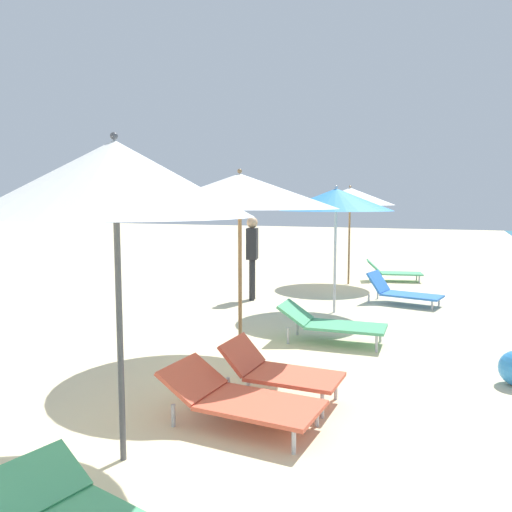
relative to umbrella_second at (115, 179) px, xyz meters
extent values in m
cylinder|color=#4C4C51|center=(0.00, 0.00, -1.28)|extent=(0.05, 0.05, 1.97)
cone|color=white|center=(0.00, 0.00, 0.00)|extent=(2.14, 2.14, 0.59)
sphere|color=#4C4C51|center=(0.00, 0.00, 0.32)|extent=(0.06, 0.06, 0.06)
cube|color=#D8593F|center=(0.85, 0.92, -2.03)|extent=(1.13, 0.76, 0.04)
cube|color=#D8593F|center=(0.11, 0.97, -1.89)|extent=(0.46, 0.72, 0.28)
cylinder|color=#B2B2B7|center=(1.30, 1.19, -2.16)|extent=(0.04, 0.04, 0.21)
cylinder|color=#B2B2B7|center=(1.26, 0.60, -2.16)|extent=(0.04, 0.04, 0.21)
cylinder|color=#B2B2B7|center=(0.10, 1.27, -2.16)|extent=(0.04, 0.04, 0.21)
cylinder|color=#B2B2B7|center=(0.06, 0.68, -2.16)|extent=(0.04, 0.04, 0.21)
cube|color=#4CA572|center=(0.09, -1.00, -1.90)|extent=(0.48, 0.65, 0.24)
cylinder|color=#B2B2B7|center=(0.14, -0.77, -2.15)|extent=(0.04, 0.04, 0.22)
cylinder|color=olive|center=(-0.15, 2.74, -1.27)|extent=(0.05, 0.05, 2.00)
cone|color=white|center=(-0.15, 2.74, -0.04)|extent=(2.53, 2.53, 0.44)
sphere|color=olive|center=(-0.15, 2.74, 0.21)|extent=(0.06, 0.06, 0.06)
cube|color=#4CA572|center=(0.99, 4.02, -2.00)|extent=(1.16, 0.68, 0.04)
cube|color=#4CA572|center=(0.22, 3.99, -1.85)|extent=(0.45, 0.65, 0.30)
cylinder|color=#B2B2B7|center=(1.45, 4.31, -2.14)|extent=(0.04, 0.04, 0.24)
cylinder|color=#B2B2B7|center=(1.47, 3.77, -2.14)|extent=(0.04, 0.04, 0.24)
cylinder|color=#B2B2B7|center=(0.17, 4.26, -2.14)|extent=(0.04, 0.04, 0.24)
cylinder|color=#B2B2B7|center=(0.20, 3.72, -2.14)|extent=(0.04, 0.04, 0.24)
cube|color=#D8593F|center=(0.95, 1.65, -1.99)|extent=(0.96, 0.64, 0.04)
cube|color=#D8593F|center=(0.34, 1.67, -1.82)|extent=(0.32, 0.62, 0.32)
cylinder|color=#B2B2B7|center=(1.32, 1.89, -2.14)|extent=(0.04, 0.04, 0.26)
cylinder|color=#B2B2B7|center=(1.31, 1.38, -2.14)|extent=(0.04, 0.04, 0.26)
cylinder|color=#B2B2B7|center=(0.31, 1.92, -2.14)|extent=(0.04, 0.04, 0.26)
cylinder|color=#B2B2B7|center=(0.29, 1.41, -2.14)|extent=(0.04, 0.04, 0.26)
cylinder|color=silver|center=(0.34, 6.07, -1.31)|extent=(0.05, 0.05, 1.91)
cone|color=#338CD8|center=(0.34, 6.07, -0.15)|extent=(2.11, 2.11, 0.41)
sphere|color=silver|center=(0.34, 6.07, 0.09)|extent=(0.06, 0.06, 0.06)
cube|color=blue|center=(1.64, 7.31, -2.06)|extent=(1.24, 0.84, 0.04)
cube|color=blue|center=(0.95, 7.46, -1.84)|extent=(0.44, 0.67, 0.42)
cylinder|color=#B2B2B7|center=(2.16, 7.46, -2.17)|extent=(0.04, 0.04, 0.18)
cylinder|color=#B2B2B7|center=(2.05, 6.96, -2.17)|extent=(0.04, 0.04, 0.18)
cylinder|color=#B2B2B7|center=(0.90, 7.73, -2.17)|extent=(0.04, 0.04, 0.18)
cylinder|color=#B2B2B7|center=(0.79, 7.23, -2.17)|extent=(0.04, 0.04, 0.18)
cylinder|color=olive|center=(-0.08, 9.46, -1.27)|extent=(0.05, 0.05, 1.99)
cone|color=white|center=(-0.08, 9.46, -0.06)|extent=(2.20, 2.20, 0.43)
sphere|color=olive|center=(-0.08, 9.46, 0.18)|extent=(0.06, 0.06, 0.06)
cube|color=#4CA572|center=(1.11, 10.42, -2.06)|extent=(1.16, 0.78, 0.04)
cube|color=#4CA572|center=(0.42, 10.27, -1.88)|extent=(0.47, 0.63, 0.34)
cylinder|color=#B2B2B7|center=(1.48, 10.74, -2.17)|extent=(0.04, 0.04, 0.19)
cylinder|color=#B2B2B7|center=(1.58, 10.29, -2.17)|extent=(0.04, 0.04, 0.19)
cylinder|color=#B2B2B7|center=(0.32, 10.49, -2.17)|extent=(0.04, 0.04, 0.19)
cylinder|color=#B2B2B7|center=(0.42, 10.03, -2.17)|extent=(0.04, 0.04, 0.19)
cylinder|color=#262628|center=(-1.55, 6.58, -1.83)|extent=(0.11, 0.11, 0.87)
cylinder|color=#262628|center=(-1.59, 6.75, -1.83)|extent=(0.11, 0.11, 0.87)
cube|color=#262628|center=(-1.57, 6.67, -1.07)|extent=(0.30, 0.40, 0.65)
sphere|color=#D8A87F|center=(-1.57, 6.67, -0.62)|extent=(0.24, 0.24, 0.24)
camera|label=1|loc=(2.47, -3.29, -0.17)|focal=35.92mm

